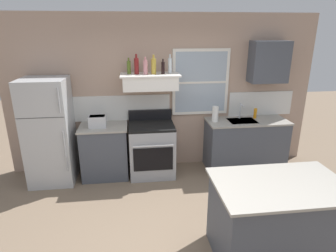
# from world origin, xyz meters

# --- Properties ---
(ground_plane) EXTENTS (16.00, 16.00, 0.00)m
(ground_plane) POSITION_xyz_m (0.00, 0.00, 0.00)
(ground_plane) COLOR #7A6651
(back_wall) EXTENTS (5.40, 0.11, 2.70)m
(back_wall) POSITION_xyz_m (0.03, 2.23, 1.35)
(back_wall) COLOR tan
(back_wall) RESTS_ON ground_plane
(refrigerator) EXTENTS (0.70, 0.72, 1.73)m
(refrigerator) POSITION_xyz_m (-1.90, 1.84, 0.86)
(refrigerator) COLOR #B7BABC
(refrigerator) RESTS_ON ground_plane
(counter_left_of_stove) EXTENTS (0.79, 0.63, 0.91)m
(counter_left_of_stove) POSITION_xyz_m (-1.05, 1.90, 0.46)
(counter_left_of_stove) COLOR #474C56
(counter_left_of_stove) RESTS_ON ground_plane
(toaster) EXTENTS (0.30, 0.20, 0.19)m
(toaster) POSITION_xyz_m (-1.13, 1.85, 1.01)
(toaster) COLOR silver
(toaster) RESTS_ON counter_left_of_stove
(stove_range) EXTENTS (0.76, 0.69, 1.09)m
(stove_range) POSITION_xyz_m (-0.25, 1.86, 0.46)
(stove_range) COLOR #9EA0A5
(stove_range) RESTS_ON ground_plane
(range_hood_shelf) EXTENTS (0.96, 0.52, 0.24)m
(range_hood_shelf) POSITION_xyz_m (-0.25, 1.96, 1.62)
(range_hood_shelf) COLOR white
(bottle_olive_oil_square) EXTENTS (0.06, 0.06, 0.26)m
(bottle_olive_oil_square) POSITION_xyz_m (-0.58, 2.00, 1.85)
(bottle_olive_oil_square) COLOR #4C601E
(bottle_olive_oil_square) RESTS_ON range_hood_shelf
(bottle_red_label_wine) EXTENTS (0.07, 0.07, 0.32)m
(bottle_red_label_wine) POSITION_xyz_m (-0.46, 1.96, 1.88)
(bottle_red_label_wine) COLOR maroon
(bottle_red_label_wine) RESTS_ON range_hood_shelf
(bottle_rose_pink) EXTENTS (0.07, 0.07, 0.27)m
(bottle_rose_pink) POSITION_xyz_m (-0.32, 1.92, 1.86)
(bottle_rose_pink) COLOR #C67F84
(bottle_rose_pink) RESTS_ON range_hood_shelf
(bottle_champagne_gold_foil) EXTENTS (0.08, 0.08, 0.31)m
(bottle_champagne_gold_foil) POSITION_xyz_m (-0.19, 1.94, 1.87)
(bottle_champagne_gold_foil) COLOR #B29333
(bottle_champagne_gold_foil) RESTS_ON range_hood_shelf
(bottle_balsamic_dark) EXTENTS (0.06, 0.06, 0.24)m
(bottle_balsamic_dark) POSITION_xyz_m (-0.04, 1.92, 1.85)
(bottle_balsamic_dark) COLOR black
(bottle_balsamic_dark) RESTS_ON range_hood_shelf
(bottle_clear_tall) EXTENTS (0.06, 0.06, 0.31)m
(bottle_clear_tall) POSITION_xyz_m (0.08, 2.00, 1.87)
(bottle_clear_tall) COLOR silver
(bottle_clear_tall) RESTS_ON range_hood_shelf
(counter_right_with_sink) EXTENTS (1.43, 0.63, 0.91)m
(counter_right_with_sink) POSITION_xyz_m (1.45, 1.90, 0.46)
(counter_right_with_sink) COLOR #474C56
(counter_right_with_sink) RESTS_ON ground_plane
(sink_faucet) EXTENTS (0.03, 0.17, 0.28)m
(sink_faucet) POSITION_xyz_m (1.35, 2.00, 1.08)
(sink_faucet) COLOR silver
(sink_faucet) RESTS_ON counter_right_with_sink
(paper_towel_roll) EXTENTS (0.11, 0.11, 0.27)m
(paper_towel_roll) POSITION_xyz_m (0.86, 1.90, 1.04)
(paper_towel_roll) COLOR white
(paper_towel_roll) RESTS_ON counter_right_with_sink
(dish_soap_bottle) EXTENTS (0.06, 0.06, 0.18)m
(dish_soap_bottle) POSITION_xyz_m (1.63, 2.00, 1.00)
(dish_soap_bottle) COLOR orange
(dish_soap_bottle) RESTS_ON counter_right_with_sink
(kitchen_island) EXTENTS (1.40, 0.90, 0.91)m
(kitchen_island) POSITION_xyz_m (0.96, -0.24, 0.46)
(kitchen_island) COLOR #474C56
(kitchen_island) RESTS_ON ground_plane
(upper_cabinet_right) EXTENTS (0.64, 0.32, 0.70)m
(upper_cabinet_right) POSITION_xyz_m (1.80, 2.04, 1.90)
(upper_cabinet_right) COLOR #474C56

